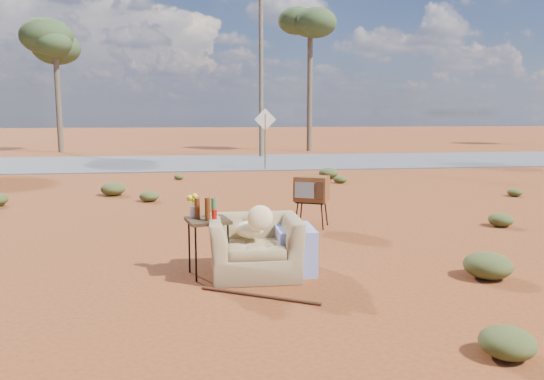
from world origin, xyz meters
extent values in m
plane|color=brown|center=(0.00, 0.00, 0.00)|extent=(140.00, 140.00, 0.00)
cube|color=#565659|center=(0.00, 15.00, 0.02)|extent=(140.00, 7.00, 0.04)
imported|color=#91784F|center=(-0.20, -0.46, 0.50)|extent=(1.15, 0.75, 0.99)
ellipsoid|color=beige|center=(-0.25, -0.40, 0.58)|extent=(0.36, 0.36, 0.21)
ellipsoid|color=beige|center=(-0.15, -0.65, 0.77)|extent=(0.32, 0.16, 0.32)
cube|color=navy|center=(0.33, -0.36, 0.29)|extent=(0.48, 0.74, 0.58)
cube|color=black|center=(1.11, 2.23, 0.46)|extent=(0.62, 0.56, 0.03)
cylinder|color=black|center=(0.82, 2.17, 0.23)|extent=(0.03, 0.03, 0.46)
cylinder|color=black|center=(1.24, 1.97, 0.23)|extent=(0.03, 0.03, 0.46)
cylinder|color=black|center=(0.97, 2.49, 0.23)|extent=(0.03, 0.03, 0.46)
cylinder|color=black|center=(1.39, 2.30, 0.23)|extent=(0.03, 0.03, 0.46)
cube|color=brown|center=(1.11, 2.23, 0.70)|extent=(0.70, 0.64, 0.44)
cube|color=gray|center=(0.94, 2.05, 0.70)|extent=(0.32, 0.16, 0.28)
cube|color=#472D19|center=(1.19, 1.94, 0.70)|extent=(0.13, 0.07, 0.31)
cube|color=#392815|center=(-0.78, -0.40, 0.70)|extent=(0.60, 0.60, 0.04)
cylinder|color=black|center=(-0.93, -0.64, 0.35)|extent=(0.02, 0.02, 0.70)
cylinder|color=black|center=(-0.54, -0.56, 0.35)|extent=(0.02, 0.02, 0.70)
cylinder|color=black|center=(-1.02, -0.25, 0.35)|extent=(0.02, 0.02, 0.70)
cylinder|color=black|center=(-0.63, -0.17, 0.35)|extent=(0.02, 0.02, 0.70)
cylinder|color=#48200C|center=(-0.91, -0.38, 0.85)|extent=(0.07, 0.07, 0.26)
cylinder|color=#48200C|center=(-0.78, -0.49, 0.86)|extent=(0.07, 0.07, 0.28)
cylinder|color=#275B2E|center=(-0.70, -0.29, 0.84)|extent=(0.06, 0.06, 0.24)
cylinder|color=red|center=(-0.70, -0.49, 0.79)|extent=(0.06, 0.06, 0.13)
cylinder|color=silver|center=(-0.96, -0.29, 0.79)|extent=(0.08, 0.08, 0.14)
ellipsoid|color=yellow|center=(-0.96, -0.29, 0.95)|extent=(0.16, 0.16, 0.12)
cylinder|color=#4E2B15|center=(-0.24, -1.30, 0.02)|extent=(1.27, 0.75, 0.04)
cylinder|color=brown|center=(1.50, 12.00, 1.00)|extent=(0.06, 0.06, 2.00)
cube|color=silver|center=(1.50, 12.00, 1.80)|extent=(0.78, 0.04, 0.78)
cylinder|color=brown|center=(-8.00, 22.00, 3.00)|extent=(0.28, 0.28, 6.00)
ellipsoid|color=#3A512A|center=(-8.00, 22.00, 5.50)|extent=(3.20, 3.20, 2.20)
cylinder|color=brown|center=(5.00, 21.00, 3.50)|extent=(0.28, 0.28, 7.00)
ellipsoid|color=#3A512A|center=(5.00, 21.00, 6.50)|extent=(3.20, 3.20, 2.20)
cylinder|color=brown|center=(2.00, 17.50, 4.00)|extent=(0.20, 0.20, 8.00)
ellipsoid|color=#414B21|center=(4.50, 1.80, 0.12)|extent=(0.44, 0.44, 0.24)
ellipsoid|color=#414B21|center=(-3.00, 6.50, 0.17)|extent=(0.60, 0.60, 0.33)
ellipsoid|color=#414B21|center=(6.80, 5.00, 0.10)|extent=(0.36, 0.36, 0.20)
ellipsoid|color=#414B21|center=(3.20, 8.00, 0.11)|extent=(0.40, 0.40, 0.22)
ellipsoid|color=#414B21|center=(-1.50, 9.50, 0.08)|extent=(0.30, 0.30, 0.17)
camera|label=1|loc=(-0.88, -6.91, 2.03)|focal=35.00mm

